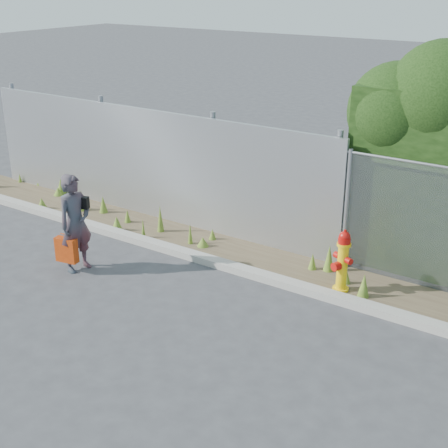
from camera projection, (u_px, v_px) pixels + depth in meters
ground at (187, 324)px, 8.86m from camera, size 80.00×80.00×0.00m
curb at (253, 273)px, 10.23m from camera, size 16.00×0.22×0.12m
weed_strip at (246, 249)px, 10.99m from camera, size 16.00×1.32×0.54m
corrugated_fence at (147, 163)px, 12.44m from camera, size 8.50×0.21×2.30m
fire_hydrant at (342, 262)px, 9.60m from camera, size 0.35×0.31×1.04m
woman at (76, 223)px, 10.21m from camera, size 0.47×0.65×1.66m
red_tote_bag at (67, 250)px, 10.27m from camera, size 0.38×0.14×0.50m
black_shoulder_bag at (81, 202)px, 10.20m from camera, size 0.26×0.11×0.20m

